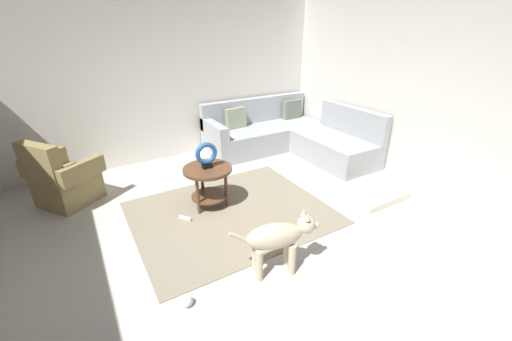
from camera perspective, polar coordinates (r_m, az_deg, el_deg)
name	(u,v)px	position (r m, az deg, el deg)	size (l,w,h in m)	color
ground_plane	(249,252)	(3.42, -1.35, -14.55)	(6.00, 6.00, 0.10)	beige
wall_back	(156,78)	(5.45, -17.61, 15.69)	(6.00, 0.12, 2.70)	silver
wall_right	(444,90)	(4.87, 30.90, 12.41)	(0.12, 6.00, 2.70)	silver
area_rug	(231,213)	(3.94, -4.53, -7.62)	(2.30, 1.90, 0.01)	gray
sectional_couch	(289,137)	(5.72, 5.92, 6.12)	(2.20, 2.25, 0.88)	#9EA3A8
armchair	(63,181)	(4.69, -31.60, -1.57)	(0.95, 1.00, 0.88)	olive
side_table	(208,177)	(3.92, -8.70, -1.14)	(0.60, 0.60, 0.54)	brown
torus_sculpture	(206,155)	(3.80, -8.98, 2.85)	(0.28, 0.08, 0.33)	black
dog_bed_mat	(373,194)	(4.55, 20.39, -3.97)	(0.80, 0.60, 0.09)	beige
dog	(279,238)	(2.90, 4.14, -12.08)	(0.83, 0.36, 0.63)	beige
dog_toy_ball	(187,301)	(2.87, -12.45, -22.15)	(0.10, 0.10, 0.10)	silver
dog_toy_rope	(185,218)	(3.88, -12.68, -8.47)	(0.05, 0.05, 0.16)	silver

